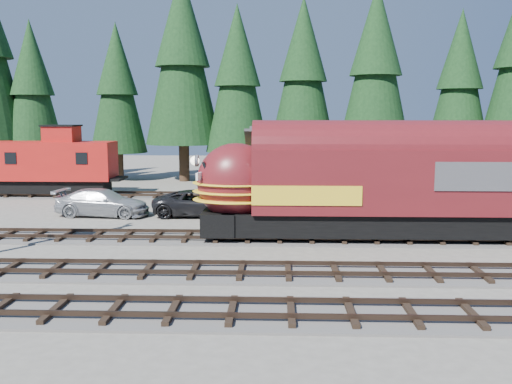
{
  "coord_description": "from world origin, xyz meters",
  "views": [
    {
      "loc": [
        -4.66,
        -23.09,
        6.06
      ],
      "look_at": [
        -5.64,
        4.0,
        2.33
      ],
      "focal_mm": 40.0,
      "sensor_mm": 36.0,
      "label": 1
    }
  ],
  "objects_px": {
    "pickup_truck_a": "(201,203)",
    "locomotive": "(354,188)",
    "caboose": "(51,164)",
    "depot": "(356,167)",
    "pickup_truck_b": "(103,203)"
  },
  "relations": [
    {
      "from": "locomotive",
      "to": "pickup_truck_a",
      "type": "distance_m",
      "value": 10.5
    },
    {
      "from": "caboose",
      "to": "pickup_truck_b",
      "type": "xyz_separation_m",
      "value": [
        6.17,
        -7.92,
        -1.61
      ]
    },
    {
      "from": "depot",
      "to": "pickup_truck_a",
      "type": "xyz_separation_m",
      "value": [
        -9.18,
        -0.21,
        -2.18
      ]
    },
    {
      "from": "depot",
      "to": "caboose",
      "type": "height_order",
      "value": "depot"
    },
    {
      "from": "caboose",
      "to": "pickup_truck_a",
      "type": "xyz_separation_m",
      "value": [
        12.01,
        -7.71,
        -1.64
      ]
    },
    {
      "from": "caboose",
      "to": "pickup_truck_a",
      "type": "bearing_deg",
      "value": -32.69
    },
    {
      "from": "pickup_truck_a",
      "to": "locomotive",
      "type": "bearing_deg",
      "value": -127.39
    },
    {
      "from": "depot",
      "to": "locomotive",
      "type": "relative_size",
      "value": 0.8
    },
    {
      "from": "depot",
      "to": "locomotive",
      "type": "height_order",
      "value": "depot"
    },
    {
      "from": "locomotive",
      "to": "pickup_truck_b",
      "type": "xyz_separation_m",
      "value": [
        -14.07,
        6.08,
        -1.74
      ]
    },
    {
      "from": "caboose",
      "to": "locomotive",
      "type": "bearing_deg",
      "value": -34.68
    },
    {
      "from": "depot",
      "to": "pickup_truck_a",
      "type": "bearing_deg",
      "value": -178.7
    },
    {
      "from": "depot",
      "to": "pickup_truck_a",
      "type": "distance_m",
      "value": 9.44
    },
    {
      "from": "locomotive",
      "to": "pickup_truck_a",
      "type": "relative_size",
      "value": 2.86
    },
    {
      "from": "caboose",
      "to": "pickup_truck_a",
      "type": "distance_m",
      "value": 14.37
    }
  ]
}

